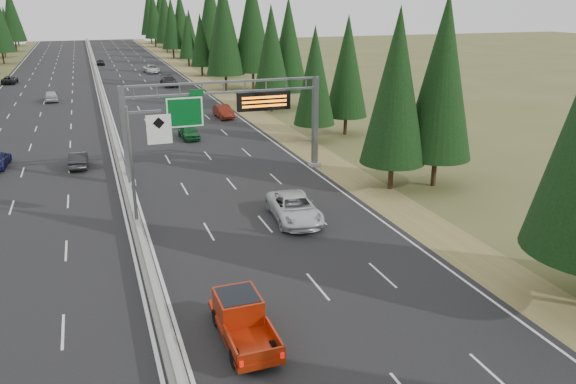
% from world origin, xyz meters
% --- Properties ---
extents(road, '(32.00, 260.00, 0.08)m').
position_xyz_m(road, '(0.00, 80.00, 0.04)').
color(road, black).
rests_on(road, ground).
extents(shoulder_right, '(3.60, 260.00, 0.06)m').
position_xyz_m(shoulder_right, '(17.80, 80.00, 0.03)').
color(shoulder_right, olive).
rests_on(shoulder_right, ground).
extents(median_barrier, '(0.70, 260.00, 0.85)m').
position_xyz_m(median_barrier, '(0.00, 80.00, 0.41)').
color(median_barrier, gray).
rests_on(median_barrier, road).
extents(sign_gantry, '(16.75, 0.98, 7.80)m').
position_xyz_m(sign_gantry, '(8.92, 34.88, 5.27)').
color(sign_gantry, slate).
rests_on(sign_gantry, road).
extents(hov_sign_pole, '(2.80, 0.50, 8.00)m').
position_xyz_m(hov_sign_pole, '(0.58, 24.97, 4.72)').
color(hov_sign_pole, slate).
rests_on(hov_sign_pole, road).
extents(tree_row_right, '(12.20, 238.89, 18.98)m').
position_xyz_m(tree_row_right, '(22.02, 78.21, 9.31)').
color(tree_row_right, black).
rests_on(tree_row_right, ground).
extents(silver_minivan, '(3.29, 6.25, 1.68)m').
position_xyz_m(silver_minivan, '(10.05, 23.53, 0.92)').
color(silver_minivan, silver).
rests_on(silver_minivan, road).
extents(red_pickup, '(1.94, 5.43, 1.77)m').
position_xyz_m(red_pickup, '(3.16, 11.59, 1.06)').
color(red_pickup, black).
rests_on(red_pickup, road).
extents(car_ahead_green, '(1.89, 4.30, 1.44)m').
position_xyz_m(car_ahead_green, '(7.57, 48.90, 0.80)').
color(car_ahead_green, '#135424').
rests_on(car_ahead_green, road).
extents(car_ahead_dkred, '(1.82, 4.70, 1.53)m').
position_xyz_m(car_ahead_dkred, '(13.58, 58.39, 0.84)').
color(car_ahead_dkred, '#5F180D').
rests_on(car_ahead_dkred, road).
extents(car_ahead_dkgrey, '(2.61, 5.74, 1.63)m').
position_xyz_m(car_ahead_dkgrey, '(11.19, 87.70, 0.90)').
color(car_ahead_dkgrey, black).
rests_on(car_ahead_dkgrey, road).
extents(car_ahead_white, '(3.10, 5.74, 1.53)m').
position_xyz_m(car_ahead_white, '(10.54, 106.71, 0.85)').
color(car_ahead_white, silver).
rests_on(car_ahead_white, road).
extents(car_ahead_far, '(1.71, 3.89, 1.30)m').
position_xyz_m(car_ahead_far, '(1.50, 124.80, 0.73)').
color(car_ahead_far, black).
rests_on(car_ahead_far, road).
extents(car_onc_near, '(1.62, 4.22, 1.37)m').
position_xyz_m(car_onc_near, '(-3.42, 41.53, 0.77)').
color(car_onc_near, black).
rests_on(car_onc_near, road).
extents(car_onc_white, '(2.08, 4.67, 1.56)m').
position_xyz_m(car_onc_white, '(-7.00, 78.28, 0.86)').
color(car_onc_white, '#B7B7B7').
rests_on(car_onc_white, road).
extents(car_onc_far, '(2.59, 4.89, 1.31)m').
position_xyz_m(car_onc_far, '(-14.50, 99.93, 0.74)').
color(car_onc_far, black).
rests_on(car_onc_far, road).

